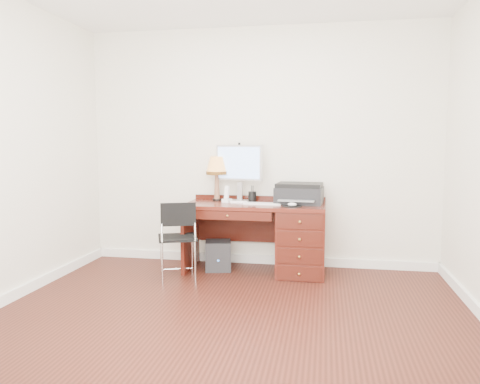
% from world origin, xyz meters
% --- Properties ---
extents(ground, '(4.00, 4.00, 0.00)m').
position_xyz_m(ground, '(0.00, 0.00, 0.00)').
color(ground, black).
rests_on(ground, ground).
extents(room_shell, '(4.00, 4.00, 4.00)m').
position_xyz_m(room_shell, '(0.00, 0.63, 0.05)').
color(room_shell, silver).
rests_on(room_shell, ground).
extents(desk, '(1.50, 0.67, 0.75)m').
position_xyz_m(desk, '(0.32, 1.40, 0.41)').
color(desk, '#521911').
rests_on(desk, ground).
extents(monitor, '(0.54, 0.23, 0.63)m').
position_xyz_m(monitor, '(-0.21, 1.56, 1.15)').
color(monitor, silver).
rests_on(monitor, desk).
extents(keyboard, '(0.41, 0.14, 0.02)m').
position_xyz_m(keyboard, '(0.09, 1.35, 0.76)').
color(keyboard, white).
rests_on(keyboard, desk).
extents(mouse_pad, '(0.21, 0.21, 0.04)m').
position_xyz_m(mouse_pad, '(0.41, 1.23, 0.76)').
color(mouse_pad, black).
rests_on(mouse_pad, desk).
extents(printer, '(0.53, 0.43, 0.22)m').
position_xyz_m(printer, '(0.47, 1.51, 0.86)').
color(printer, black).
rests_on(printer, desk).
extents(leg_lamp, '(0.24, 0.24, 0.50)m').
position_xyz_m(leg_lamp, '(-0.47, 1.59, 1.12)').
color(leg_lamp, black).
rests_on(leg_lamp, desk).
extents(phone, '(0.10, 0.10, 0.18)m').
position_xyz_m(phone, '(-0.32, 1.45, 0.80)').
color(phone, white).
rests_on(phone, desk).
extents(pen_cup, '(0.09, 0.09, 0.11)m').
position_xyz_m(pen_cup, '(-0.06, 1.57, 0.81)').
color(pen_cup, black).
rests_on(pen_cup, desk).
extents(chair, '(0.50, 0.51, 0.82)m').
position_xyz_m(chair, '(-0.75, 0.92, 0.50)').
color(chair, black).
rests_on(chair, ground).
extents(equipment_box, '(0.33, 0.33, 0.32)m').
position_xyz_m(equipment_box, '(-0.41, 1.39, 0.16)').
color(equipment_box, black).
rests_on(equipment_box, ground).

